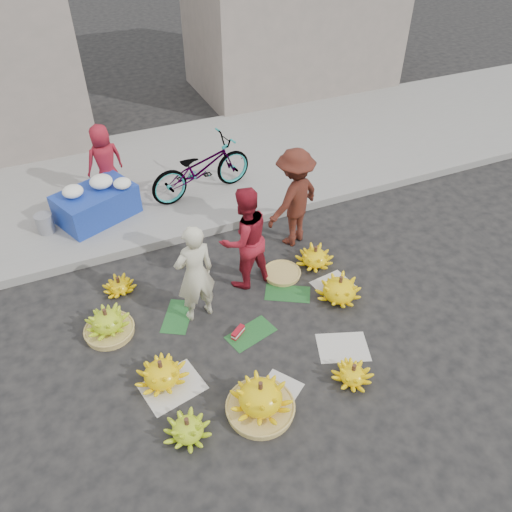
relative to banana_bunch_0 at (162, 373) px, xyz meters
name	(u,v)px	position (x,y,z in m)	size (l,w,h in m)	color
ground	(252,321)	(1.38, 0.48, -0.17)	(80.00, 80.00, 0.00)	black
curb	(199,230)	(1.38, 2.68, -0.09)	(40.00, 0.25, 0.15)	gray
sidewalk	(165,173)	(1.38, 4.78, -0.11)	(40.00, 4.00, 0.12)	gray
newspaper_scatter	(277,364)	(1.38, -0.32, -0.16)	(3.20, 1.80, 0.00)	silver
banana_leaves	(239,314)	(1.28, 0.68, -0.16)	(2.00, 1.00, 0.00)	#1A5023
banana_bunch_0	(162,373)	(0.00, 0.00, 0.00)	(0.74, 0.74, 0.38)	yellow
banana_bunch_1	(188,429)	(0.06, -0.81, -0.03)	(0.52, 0.52, 0.31)	#8DBB1A
banana_bunch_2	(260,399)	(0.92, -0.84, 0.06)	(0.81, 0.81, 0.51)	tan
banana_bunch_3	(353,374)	(2.11, -0.91, -0.04)	(0.49, 0.49, 0.29)	yellow
banana_bunch_4	(340,289)	(2.71, 0.39, 0.02)	(0.79, 0.79, 0.41)	yellow
banana_bunch_5	(315,257)	(2.76, 1.20, -0.02)	(0.69, 0.69, 0.35)	yellow
banana_bunch_6	(108,323)	(-0.43, 1.05, 0.02)	(0.72, 0.72, 0.44)	tan
banana_bunch_7	(119,286)	(-0.14, 1.81, -0.06)	(0.47, 0.47, 0.27)	yellow
basket_spare	(282,274)	(2.18, 1.17, -0.13)	(0.55, 0.55, 0.06)	tan
incense_stack	(238,332)	(1.12, 0.33, -0.11)	(0.23, 0.07, 0.09)	#A91220
vendor_cream	(195,274)	(0.77, 0.90, 0.58)	(0.55, 0.36, 1.49)	beige
vendor_red	(244,239)	(1.62, 1.28, 0.63)	(0.77, 0.60, 1.59)	#A71927
man_striped	(294,198)	(2.72, 1.89, 0.65)	(1.06, 0.61, 1.64)	maroon
flower_table	(97,202)	(-0.07, 3.68, 0.26)	(1.47, 1.21, 0.73)	#173198
grey_bucket	(45,223)	(-0.94, 3.61, 0.11)	(0.28, 0.28, 0.32)	gray
flower_vendor	(105,161)	(0.26, 4.34, 0.62)	(0.65, 0.43, 1.33)	#A71927
bicycle	(201,168)	(1.81, 3.70, 0.47)	(1.95, 0.68, 1.02)	gray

